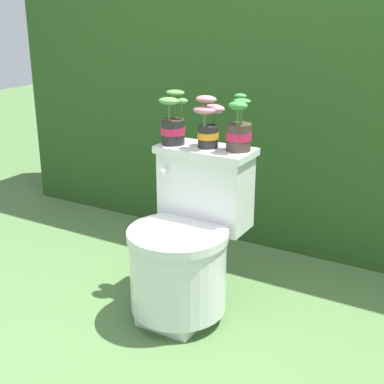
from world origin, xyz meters
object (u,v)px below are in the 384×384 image
(potted_plant_midleft, at_px, (208,124))
(toilet, at_px, (186,246))
(potted_plant_left, at_px, (173,125))
(potted_plant_middle, at_px, (239,131))

(potted_plant_midleft, bearing_deg, toilet, -93.40)
(toilet, height_order, potted_plant_left, potted_plant_left)
(potted_plant_middle, bearing_deg, toilet, -128.24)
(potted_plant_middle, bearing_deg, potted_plant_midleft, -173.09)
(potted_plant_midleft, xyz_separation_m, potted_plant_middle, (0.13, 0.02, -0.02))
(potted_plant_left, relative_size, potted_plant_midleft, 1.02)
(toilet, bearing_deg, potted_plant_middle, 51.76)
(toilet, xyz_separation_m, potted_plant_left, (-0.15, 0.14, 0.48))
(toilet, relative_size, potted_plant_middle, 3.05)
(toilet, bearing_deg, potted_plant_left, 136.40)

